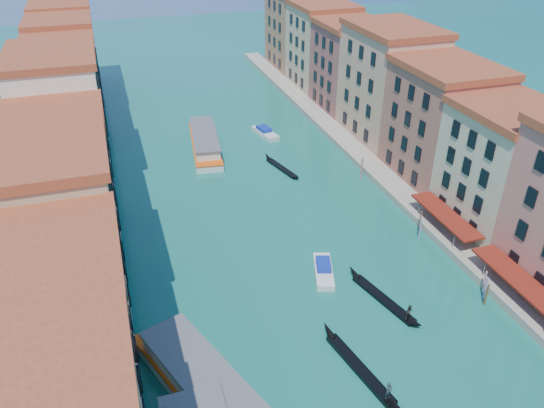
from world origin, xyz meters
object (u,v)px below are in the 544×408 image
Objects in this scene: vaporetto_far at (205,141)px; gondola_fore at (360,367)px; vaporetto_near at (211,394)px; gondola_right at (385,299)px.

vaporetto_far is 56.54m from gondola_fore.
vaporetto_near reaches higher than vaporetto_far.
gondola_right is (7.19, 8.32, 0.04)m from gondola_fore.
gondola_right is at bearing 37.95° from gondola_fore.
vaporetto_near is 1.74× the size of gondola_fore.
vaporetto_near reaches higher than gondola_right.
vaporetto_near is at bearing 167.05° from gondola_fore.
gondola_right is at bearing -0.95° from vaporetto_near.
vaporetto_far is at bearing 58.32° from vaporetto_near.
gondola_fore is (14.67, -0.45, -1.05)m from vaporetto_near.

